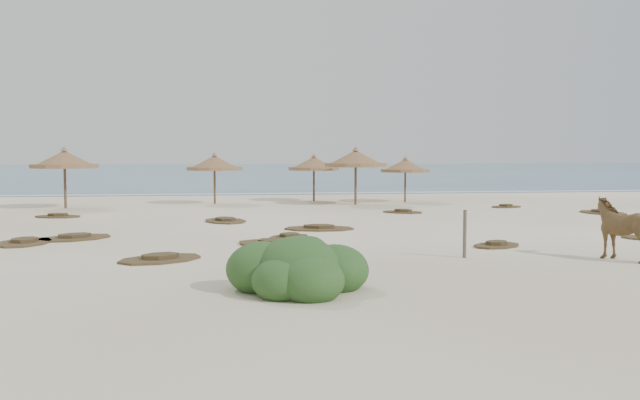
# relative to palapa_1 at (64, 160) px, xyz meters

# --- Properties ---
(ground) EXTENTS (160.00, 160.00, 0.00)m
(ground) POSITION_rel_palapa_1_xyz_m (11.39, -16.09, -2.30)
(ground) COLOR white
(ground) RESTS_ON ground
(ocean) EXTENTS (200.00, 100.00, 0.01)m
(ocean) POSITION_rel_palapa_1_xyz_m (11.39, 58.91, -2.30)
(ocean) COLOR navy
(ocean) RESTS_ON ground
(foam_line) EXTENTS (70.00, 0.60, 0.01)m
(foam_line) POSITION_rel_palapa_1_xyz_m (11.39, 9.91, -2.30)
(foam_line) COLOR white
(foam_line) RESTS_ON ground
(palapa_1) EXTENTS (3.49, 3.49, 2.97)m
(palapa_1) POSITION_rel_palapa_1_xyz_m (0.00, 0.00, 0.00)
(palapa_1) COLOR brown
(palapa_1) RESTS_ON ground
(palapa_2) EXTENTS (3.57, 3.57, 2.69)m
(palapa_2) POSITION_rel_palapa_1_xyz_m (7.10, 1.81, -0.22)
(palapa_2) COLOR brown
(palapa_2) RESTS_ON ground
(palapa_3) EXTENTS (3.23, 3.23, 2.61)m
(palapa_3) POSITION_rel_palapa_1_xyz_m (12.48, 3.11, -0.28)
(palapa_3) COLOR brown
(palapa_3) RESTS_ON ground
(palapa_4) EXTENTS (4.20, 4.20, 2.98)m
(palapa_4) POSITION_rel_palapa_1_xyz_m (14.25, 0.23, 0.01)
(palapa_4) COLOR brown
(palapa_4) RESTS_ON ground
(palapa_5) EXTENTS (2.67, 2.67, 2.48)m
(palapa_5) POSITION_rel_palapa_1_xyz_m (17.26, 1.73, -0.38)
(palapa_5) COLOR brown
(palapa_5) RESTS_ON ground
(horse) EXTENTS (1.76, 2.03, 1.59)m
(horse) POSITION_rel_palapa_1_xyz_m (17.61, -18.89, -1.51)
(horse) COLOR olive
(horse) RESTS_ON ground
(fence_post_near) EXTENTS (0.12, 0.12, 1.25)m
(fence_post_near) POSITION_rel_palapa_1_xyz_m (13.63, -17.92, -1.68)
(fence_post_near) COLOR brown
(fence_post_near) RESTS_ON ground
(bush) EXTENTS (2.87, 2.52, 1.28)m
(bush) POSITION_rel_palapa_1_xyz_m (8.88, -21.77, -1.88)
(bush) COLOR #345D28
(bush) RESTS_ON ground
(scrub_0) EXTENTS (1.74, 2.44, 0.16)m
(scrub_0) POSITION_rel_palapa_1_xyz_m (1.55, -13.37, -2.25)
(scrub_0) COLOR #4E3C22
(scrub_0) RESTS_ON ground
(scrub_1) EXTENTS (2.83, 2.62, 0.16)m
(scrub_1) POSITION_rel_palapa_1_xyz_m (2.81, -12.42, -2.25)
(scrub_1) COLOR #4E3C22
(scrub_1) RESTS_ON ground
(scrub_2) EXTENTS (1.88, 2.06, 0.16)m
(scrub_2) POSITION_rel_palapa_1_xyz_m (9.52, -13.20, -2.25)
(scrub_2) COLOR #4E3C22
(scrub_2) RESTS_ON ground
(scrub_3) EXTENTS (2.67, 1.92, 0.16)m
(scrub_3) POSITION_rel_palapa_1_xyz_m (10.81, -10.82, -2.25)
(scrub_3) COLOR #4E3C22
(scrub_3) RESTS_ON ground
(scrub_5) EXTENTS (2.04, 2.70, 0.16)m
(scrub_5) POSITION_rel_palapa_1_xyz_m (24.12, -6.26, -2.25)
(scrub_5) COLOR #4E3C22
(scrub_5) RESTS_ON ground
(scrub_6) EXTENTS (2.20, 1.72, 0.16)m
(scrub_6) POSITION_rel_palapa_1_xyz_m (0.66, -4.76, -2.25)
(scrub_6) COLOR #4E3C22
(scrub_6) RESTS_ON ground
(scrub_7) EXTENTS (2.19, 2.02, 0.16)m
(scrub_7) POSITION_rel_palapa_1_xyz_m (15.44, -4.72, -2.25)
(scrub_7) COLOR #4E3C22
(scrub_7) RESTS_ON ground
(scrub_9) EXTENTS (2.98, 2.89, 0.16)m
(scrub_9) POSITION_rel_palapa_1_xyz_m (8.96, -14.77, -2.25)
(scrub_9) COLOR #4E3C22
(scrub_9) RESTS_ON ground
(scrub_10) EXTENTS (1.87, 1.49, 0.16)m
(scrub_10) POSITION_rel_palapa_1_xyz_m (21.21, -2.51, -2.25)
(scrub_10) COLOR #4E3C22
(scrub_10) RESTS_ON ground
(scrub_11) EXTENTS (2.67, 2.44, 0.16)m
(scrub_11) POSITION_rel_palapa_1_xyz_m (5.84, -17.26, -2.25)
(scrub_11) COLOR #4E3C22
(scrub_11) RESTS_ON ground
(scrub_12) EXTENTS (1.99, 1.83, 0.16)m
(scrub_12) POSITION_rel_palapa_1_xyz_m (15.29, -15.98, -2.25)
(scrub_12) COLOR #4E3C22
(scrub_12) RESTS_ON ground
(scrub_13) EXTENTS (2.10, 2.69, 0.16)m
(scrub_13) POSITION_rel_palapa_1_xyz_m (7.56, -7.62, -2.25)
(scrub_13) COLOR #4E3C22
(scrub_13) RESTS_ON ground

